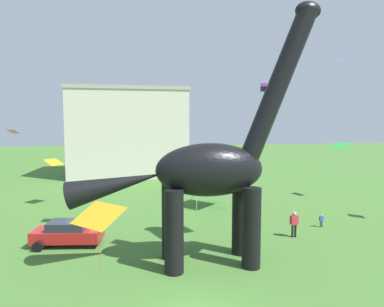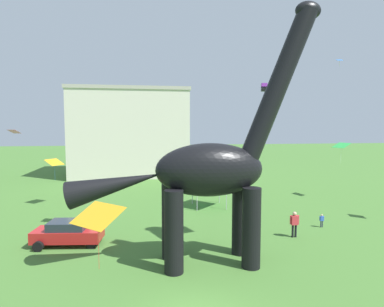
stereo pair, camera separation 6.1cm
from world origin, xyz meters
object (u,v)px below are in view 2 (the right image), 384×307
(kite_trailing, at_px, (54,162))
(kite_apex, at_px, (340,60))
(dinosaur_sculpture, at_px, (208,170))
(kite_near_high, at_px, (264,87))
(kite_high_right, at_px, (14,132))
(kite_high_left, at_px, (341,145))
(parked_sedan_left, at_px, (68,232))
(person_far_spectator, at_px, (294,222))
(person_strolling_adult, at_px, (322,219))
(kite_far_right, at_px, (98,216))
(festival_canopy_tent, at_px, (209,180))

(kite_trailing, height_order, kite_apex, kite_apex)
(kite_trailing, bearing_deg, dinosaur_sculpture, -51.95)
(dinosaur_sculpture, xyz_separation_m, kite_near_high, (9.61, 16.70, 6.57))
(kite_near_high, distance_m, kite_high_right, 27.15)
(kite_high_left, distance_m, kite_high_right, 34.42)
(parked_sedan_left, bearing_deg, kite_high_right, 126.02)
(kite_high_right, bearing_deg, parked_sedan_left, -61.21)
(person_far_spectator, xyz_separation_m, kite_high_right, (-23.55, 16.69, 5.91))
(dinosaur_sculpture, distance_m, kite_apex, 28.39)
(kite_near_high, height_order, kite_high_left, kite_near_high)
(person_strolling_adult, bearing_deg, kite_high_left, 77.95)
(kite_far_right, bearing_deg, festival_canopy_tent, 68.09)
(parked_sedan_left, height_order, kite_far_right, kite_far_right)
(parked_sedan_left, distance_m, person_strolling_adult, 17.93)
(kite_high_right, bearing_deg, kite_trailing, -42.53)
(festival_canopy_tent, height_order, kite_high_right, kite_high_right)
(person_strolling_adult, distance_m, kite_trailing, 24.02)
(kite_high_right, distance_m, kite_trailing, 7.56)
(festival_canopy_tent, xyz_separation_m, kite_high_left, (14.27, 1.30, 3.02))
(festival_canopy_tent, distance_m, kite_apex, 21.83)
(dinosaur_sculpture, distance_m, festival_canopy_tent, 12.78)
(dinosaur_sculpture, xyz_separation_m, kite_high_right, (-16.94, 19.78, 1.81))
(dinosaur_sculpture, distance_m, kite_near_high, 20.36)
(person_strolling_adult, bearing_deg, kite_near_high, 117.77)
(kite_far_right, bearing_deg, person_strolling_adult, 37.87)
(kite_trailing, bearing_deg, parked_sedan_left, -72.35)
(festival_canopy_tent, bearing_deg, person_strolling_adult, -46.47)
(parked_sedan_left, height_order, kite_near_high, kite_near_high)
(person_strolling_adult, distance_m, kite_far_right, 18.97)
(person_far_spectator, relative_size, kite_trailing, 0.88)
(kite_near_high, xyz_separation_m, kite_high_right, (-26.55, 3.08, -4.76))
(person_far_spectator, distance_m, kite_near_high, 17.56)
(kite_trailing, distance_m, kite_apex, 33.19)
(dinosaur_sculpture, relative_size, kite_high_right, 9.52)
(festival_canopy_tent, distance_m, kite_far_right, 20.38)
(kite_near_high, bearing_deg, person_strolling_adult, -89.76)
(kite_far_right, bearing_deg, parked_sedan_left, 107.35)
(person_strolling_adult, height_order, kite_far_right, kite_far_right)
(parked_sedan_left, xyz_separation_m, kite_high_right, (-8.68, 15.81, 6.18))
(parked_sedan_left, height_order, kite_high_right, kite_high_right)
(festival_canopy_tent, height_order, kite_high_left, kite_high_left)
(person_strolling_adult, xyz_separation_m, person_far_spectator, (-3.04, -1.72, 0.47))
(kite_high_right, bearing_deg, kite_high_left, -10.46)
(kite_near_high, height_order, kite_far_right, kite_near_high)
(kite_trailing, bearing_deg, kite_near_high, 4.43)
(dinosaur_sculpture, bearing_deg, kite_high_left, 46.99)
(kite_high_left, height_order, kite_apex, kite_apex)
(dinosaur_sculpture, xyz_separation_m, kite_apex, (19.35, 18.18, 10.05))
(dinosaur_sculpture, height_order, kite_high_left, dinosaur_sculpture)
(person_far_spectator, xyz_separation_m, kite_far_right, (-11.58, -9.65, 3.62))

